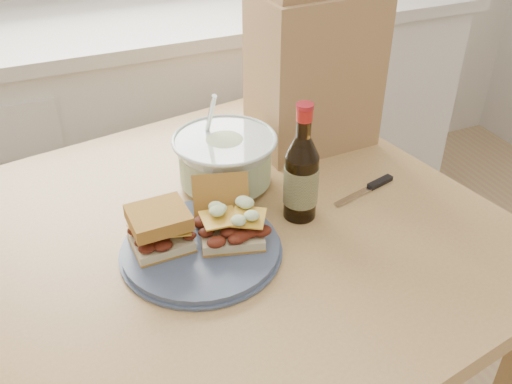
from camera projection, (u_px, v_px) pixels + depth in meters
name	position (u px, v px, depth m)	size (l,w,h in m)	color
cabinet_run	(128.00, 146.00, 2.05)	(2.50, 0.64, 0.94)	silver
dining_table	(238.00, 268.00, 1.19)	(1.12, 1.12, 0.81)	tan
plate	(201.00, 249.00, 1.05)	(0.29, 0.29, 0.02)	#44526E
sandwich_left	(160.00, 228.00, 1.02)	(0.11, 0.10, 0.08)	beige
sandwich_right	(228.00, 216.00, 1.06)	(0.14, 0.18, 0.10)	beige
coleslaw_bowl	(225.00, 162.00, 1.21)	(0.22, 0.22, 0.22)	silver
beer_bottle	(301.00, 176.00, 1.10)	(0.07, 0.07, 0.25)	black
knife	(373.00, 186.00, 1.23)	(0.16, 0.06, 0.01)	silver
paper_bag	(314.00, 71.00, 1.30)	(0.28, 0.18, 0.36)	#A4754F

